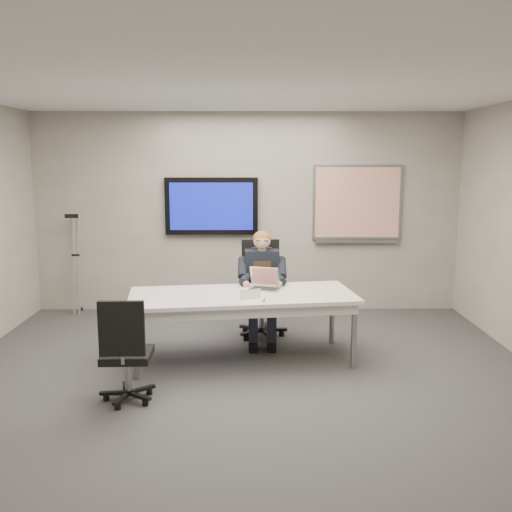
{
  "coord_description": "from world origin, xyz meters",
  "views": [
    {
      "loc": [
        0.06,
        -5.04,
        2.15
      ],
      "look_at": [
        0.11,
        1.05,
        1.11
      ],
      "focal_mm": 40.0,
      "sensor_mm": 36.0,
      "label": 1
    }
  ],
  "objects_px": {
    "conference_table": "(242,301)",
    "office_chair_far": "(261,307)",
    "office_chair_near": "(127,370)",
    "seated_person": "(262,299)",
    "laptop": "(265,284)"
  },
  "relations": [
    {
      "from": "conference_table",
      "to": "office_chair_far",
      "type": "distance_m",
      "value": 0.94
    },
    {
      "from": "office_chair_near",
      "to": "seated_person",
      "type": "xyz_separation_m",
      "value": [
        1.23,
        1.7,
        0.23
      ]
    },
    {
      "from": "conference_table",
      "to": "office_chair_far",
      "type": "relative_size",
      "value": 2.13
    },
    {
      "from": "office_chair_far",
      "to": "seated_person",
      "type": "bearing_deg",
      "value": -92.59
    },
    {
      "from": "conference_table",
      "to": "seated_person",
      "type": "bearing_deg",
      "value": 62.14
    },
    {
      "from": "office_chair_far",
      "to": "seated_person",
      "type": "distance_m",
      "value": 0.31
    },
    {
      "from": "office_chair_far",
      "to": "office_chair_near",
      "type": "relative_size",
      "value": 1.2
    },
    {
      "from": "laptop",
      "to": "office_chair_near",
      "type": "bearing_deg",
      "value": -115.18
    },
    {
      "from": "seated_person",
      "to": "laptop",
      "type": "height_order",
      "value": "seated_person"
    },
    {
      "from": "seated_person",
      "to": "conference_table",
      "type": "bearing_deg",
      "value": -111.22
    },
    {
      "from": "conference_table",
      "to": "office_chair_near",
      "type": "relative_size",
      "value": 2.56
    },
    {
      "from": "conference_table",
      "to": "seated_person",
      "type": "relative_size",
      "value": 1.9
    },
    {
      "from": "conference_table",
      "to": "office_chair_far",
      "type": "xyz_separation_m",
      "value": [
        0.22,
        0.87,
        -0.29
      ]
    },
    {
      "from": "laptop",
      "to": "office_chair_far",
      "type": "bearing_deg",
      "value": 110.59
    },
    {
      "from": "office_chair_far",
      "to": "laptop",
      "type": "height_order",
      "value": "office_chair_far"
    }
  ]
}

